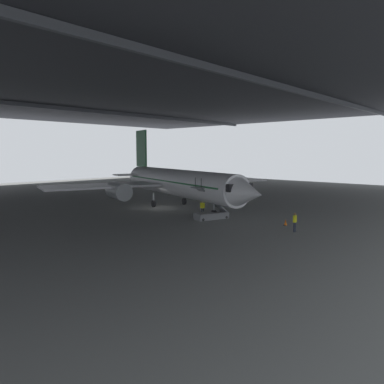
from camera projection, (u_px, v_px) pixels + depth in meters
The scene contains 7 objects.
ground_plane at pixel (160, 208), 46.91m from camera, with size 110.00×110.00×0.00m, color slate.
hangar_structure at pixel (97, 91), 54.39m from camera, with size 121.00×99.00×16.93m.
airplane_main at pixel (175, 182), 46.67m from camera, with size 31.92×32.28×10.47m.
boarding_stairs at pixel (211, 212), 38.78m from camera, with size 4.23×2.52×4.45m.
crew_worker_near_nose at pixel (295, 221), 32.33m from camera, with size 0.55×0.24×1.73m.
crew_worker_by_stairs at pixel (202, 207), 40.64m from camera, with size 0.38×0.48×1.73m.
traffic_cone_orange at pixel (286, 222), 35.33m from camera, with size 0.36×0.36×0.60m.
Camera 1 is at (-31.28, -34.56, 7.00)m, focal length 34.01 mm.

